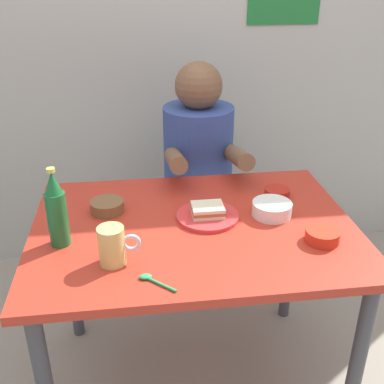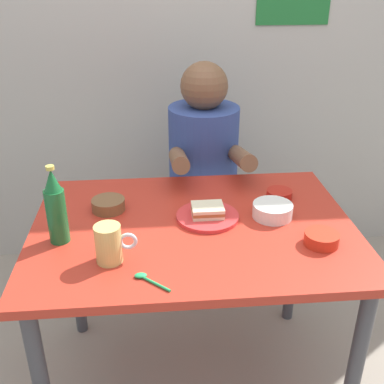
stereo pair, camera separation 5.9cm
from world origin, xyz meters
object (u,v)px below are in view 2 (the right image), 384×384
(sandwich, at_px, (208,210))
(beer_bottle, at_px, (56,208))
(plate_orange, at_px, (207,216))
(rice_bowl_white, at_px, (273,210))
(beer_mug, at_px, (109,244))
(dining_table, at_px, (193,248))
(person_seated, at_px, (204,151))
(stool, at_px, (203,228))

(sandwich, xyz_separation_m, beer_bottle, (-0.49, -0.10, 0.09))
(plate_orange, height_order, sandwich, sandwich)
(beer_bottle, relative_size, rice_bowl_white, 1.87)
(plate_orange, bearing_deg, beer_mug, -144.23)
(dining_table, height_order, plate_orange, plate_orange)
(beer_bottle, bearing_deg, sandwich, 11.77)
(person_seated, height_order, plate_orange, person_seated)
(sandwich, relative_size, rice_bowl_white, 0.79)
(plate_orange, relative_size, sandwich, 2.00)
(stool, distance_m, beer_mug, 1.01)
(stool, bearing_deg, beer_mug, -114.41)
(beer_bottle, bearing_deg, plate_orange, 11.77)
(rice_bowl_white, bearing_deg, stool, 106.42)
(dining_table, bearing_deg, plate_orange, 36.48)
(person_seated, bearing_deg, sandwich, -95.11)
(person_seated, height_order, rice_bowl_white, person_seated)
(beer_mug, xyz_separation_m, beer_bottle, (-0.17, 0.13, 0.06))
(plate_orange, distance_m, beer_bottle, 0.51)
(dining_table, xyz_separation_m, sandwich, (0.05, 0.04, 0.13))
(plate_orange, height_order, beer_mug, beer_mug)
(stool, relative_size, rice_bowl_white, 3.21)
(stool, bearing_deg, person_seated, -90.00)
(dining_table, bearing_deg, stool, 80.50)
(stool, xyz_separation_m, plate_orange, (-0.05, -0.59, 0.40))
(plate_orange, xyz_separation_m, beer_mug, (-0.32, -0.23, 0.05))
(person_seated, xyz_separation_m, beer_bottle, (-0.54, -0.68, 0.09))
(plate_orange, bearing_deg, sandwich, 0.00)
(person_seated, xyz_separation_m, sandwich, (-0.05, -0.58, 0.01))
(sandwich, distance_m, beer_mug, 0.40)
(stool, bearing_deg, beer_bottle, -128.07)
(plate_orange, height_order, rice_bowl_white, rice_bowl_white)
(rice_bowl_white, bearing_deg, beer_mug, -158.02)
(stool, bearing_deg, sandwich, -95.01)
(person_seated, relative_size, beer_bottle, 2.75)
(beer_mug, bearing_deg, plate_orange, 35.77)
(stool, bearing_deg, dining_table, -99.50)
(plate_orange, relative_size, rice_bowl_white, 1.57)
(dining_table, bearing_deg, rice_bowl_white, 6.10)
(beer_bottle, bearing_deg, rice_bowl_white, 7.35)
(sandwich, bearing_deg, plate_orange, 0.00)
(rice_bowl_white, bearing_deg, sandwich, 177.62)
(sandwich, bearing_deg, beer_mug, -144.23)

